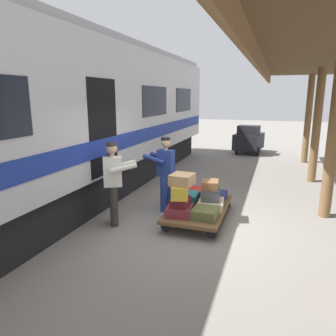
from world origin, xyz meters
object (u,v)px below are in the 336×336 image
suitcase_teal_softside (188,199)px  porter_by_door (114,181)px  train_car (44,121)px  luggage_cart (199,208)px  suitcase_olive_duffel (205,213)px  suitcase_burgundy_valise (180,210)px  suitcase_slate_roller (210,194)px  suitcase_yellow_case (180,191)px  suitcase_navy_fabric (216,196)px  suitcase_maroon_trunk (180,202)px  suitcase_brown_leather (210,185)px  baggage_tug (249,140)px  suitcase_tan_vintage (182,179)px  suitcase_cream_canvas (211,204)px  porter_in_overalls (165,171)px  suitcase_red_plastic (194,193)px

suitcase_teal_softside → porter_by_door: porter_by_door is taller
train_car → luggage_cart: bearing=-172.0°
suitcase_olive_duffel → suitcase_burgundy_valise: bearing=0.0°
suitcase_olive_duffel → porter_by_door: size_ratio=0.30×
suitcase_slate_roller → suitcase_yellow_case: bearing=52.2°
suitcase_navy_fabric → suitcase_maroon_trunk: size_ratio=1.21×
train_car → suitcase_brown_leather: size_ratio=40.94×
suitcase_yellow_case → baggage_tug: baggage_tug is taller
suitcase_navy_fabric → suitcase_tan_vintage: (0.47, 1.14, 0.63)m
suitcase_slate_roller → train_car: bearing=8.1°
suitcase_brown_leather → baggage_tug: (-0.04, -8.58, -0.16)m
suitcase_cream_canvas → suitcase_teal_softside: bearing=0.0°
train_car → suitcase_yellow_case: 3.46m
train_car → porter_in_overalls: 2.92m
suitcase_cream_canvas → porter_by_door: porter_by_door is taller
suitcase_tan_vintage → suitcase_brown_leather: (-0.45, -0.57, -0.22)m
suitcase_olive_duffel → luggage_cart: bearing=-66.2°
suitcase_red_plastic → suitcase_yellow_case: 1.22m
suitcase_slate_roller → porter_by_door: size_ratio=0.27×
luggage_cart → suitcase_olive_duffel: suitcase_olive_duffel is taller
suitcase_cream_canvas → suitcase_olive_duffel: 0.58m
suitcase_red_plastic → suitcase_burgundy_valise: (0.00, 1.16, -0.02)m
suitcase_teal_softside → suitcase_maroon_trunk: 0.59m
suitcase_olive_duffel → porter_in_overalls: porter_in_overalls is taller
train_car → suitcase_slate_roller: 4.01m
luggage_cart → suitcase_tan_vintage: suitcase_tan_vintage is taller
suitcase_yellow_case → suitcase_brown_leather: bearing=-129.3°
suitcase_teal_softside → suitcase_brown_leather: size_ratio=1.19×
suitcase_teal_softside → suitcase_tan_vintage: (-0.04, 0.56, 0.59)m
luggage_cart → porter_in_overalls: size_ratio=1.24×
suitcase_yellow_case → luggage_cart: bearing=-113.5°
suitcase_slate_roller → suitcase_red_plastic: bearing=-48.4°
train_car → suitcase_cream_canvas: 4.11m
suitcase_cream_canvas → suitcase_tan_vintage: (0.47, 0.56, 0.64)m
suitcase_tan_vintage → porter_by_door: 1.38m
suitcase_cream_canvas → suitcase_red_plastic: 0.77m
suitcase_maroon_trunk → porter_in_overalls: size_ratio=0.24×
suitcase_navy_fabric → suitcase_burgundy_valise: 1.27m
suitcase_yellow_case → porter_by_door: 1.35m
suitcase_navy_fabric → suitcase_yellow_case: 1.33m
train_car → suitcase_red_plastic: train_car is taller
suitcase_navy_fabric → porter_by_door: 2.37m
suitcase_yellow_case → baggage_tug: 9.19m
train_car → suitcase_brown_leather: (-3.69, -0.49, -1.27)m
suitcase_burgundy_valise → suitcase_slate_roller: (-0.48, -0.62, 0.21)m
suitcase_navy_fabric → porter_by_door: bearing=37.8°
train_car → porter_by_door: bearing=169.5°
suitcase_cream_canvas → suitcase_tan_vintage: size_ratio=1.31×
porter_by_door → suitcase_cream_canvas: bearing=-155.4°
suitcase_burgundy_valise → suitcase_olive_duffel: bearing=180.0°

